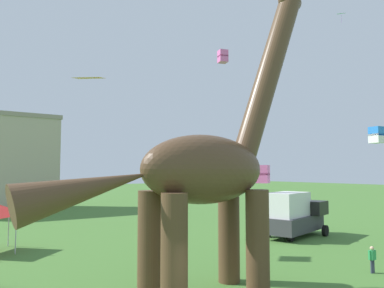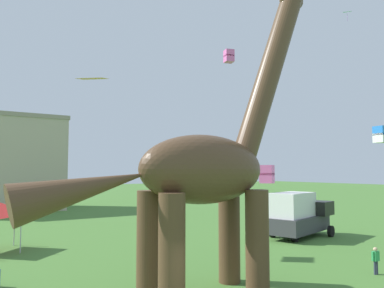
{
  "view_description": "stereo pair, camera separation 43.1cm",
  "coord_description": "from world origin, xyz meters",
  "px_view_note": "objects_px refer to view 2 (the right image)",
  "views": [
    {
      "loc": [
        -7.0,
        -8.69,
        4.75
      ],
      "look_at": [
        1.95,
        4.64,
        5.89
      ],
      "focal_mm": 35.34,
      "sensor_mm": 36.0,
      "label": 1
    },
    {
      "loc": [
        -6.63,
        -8.92,
        4.75
      ],
      "look_at": [
        1.95,
        4.64,
        5.89
      ],
      "focal_mm": 35.34,
      "sensor_mm": 36.0,
      "label": 2
    }
  ],
  "objects_px": {
    "dinosaur_sculpture": "(202,169)",
    "parked_box_truck": "(299,214)",
    "kite_near_high": "(93,79)",
    "kite_high_right": "(229,56)",
    "kite_near_low": "(347,12)",
    "kite_apex": "(267,174)",
    "person_watching_child": "(376,258)",
    "kite_drifting": "(381,134)",
    "person_strolling_adult": "(153,230)"
  },
  "relations": [
    {
      "from": "dinosaur_sculpture",
      "to": "parked_box_truck",
      "type": "height_order",
      "value": "dinosaur_sculpture"
    },
    {
      "from": "kite_near_high",
      "to": "kite_drifting",
      "type": "bearing_deg",
      "value": -41.52
    },
    {
      "from": "person_strolling_adult",
      "to": "kite_near_low",
      "type": "relative_size",
      "value": 1.81
    },
    {
      "from": "person_watching_child",
      "to": "person_strolling_adult",
      "type": "relative_size",
      "value": 0.84
    },
    {
      "from": "parked_box_truck",
      "to": "kite_high_right",
      "type": "distance_m",
      "value": 21.45
    },
    {
      "from": "person_strolling_adult",
      "to": "kite_high_right",
      "type": "height_order",
      "value": "kite_high_right"
    },
    {
      "from": "kite_apex",
      "to": "person_strolling_adult",
      "type": "bearing_deg",
      "value": 162.0
    },
    {
      "from": "person_strolling_adult",
      "to": "kite_drifting",
      "type": "relative_size",
      "value": 1.66
    },
    {
      "from": "kite_apex",
      "to": "kite_drifting",
      "type": "xyz_separation_m",
      "value": [
        0.27,
        -8.44,
        2.17
      ]
    },
    {
      "from": "person_strolling_adult",
      "to": "kite_apex",
      "type": "height_order",
      "value": "kite_apex"
    },
    {
      "from": "dinosaur_sculpture",
      "to": "kite_near_low",
      "type": "height_order",
      "value": "kite_near_low"
    },
    {
      "from": "person_watching_child",
      "to": "kite_near_low",
      "type": "height_order",
      "value": "kite_near_low"
    },
    {
      "from": "parked_box_truck",
      "to": "person_watching_child",
      "type": "distance_m",
      "value": 9.71
    },
    {
      "from": "kite_drifting",
      "to": "kite_near_high",
      "type": "bearing_deg",
      "value": 138.48
    },
    {
      "from": "dinosaur_sculpture",
      "to": "kite_drifting",
      "type": "xyz_separation_m",
      "value": [
        11.03,
        -0.68,
        1.87
      ]
    },
    {
      "from": "kite_near_low",
      "to": "parked_box_truck",
      "type": "bearing_deg",
      "value": 162.91
    },
    {
      "from": "parked_box_truck",
      "to": "kite_high_right",
      "type": "relative_size",
      "value": 4.31
    },
    {
      "from": "parked_box_truck",
      "to": "kite_near_high",
      "type": "relative_size",
      "value": 2.85
    },
    {
      "from": "person_watching_child",
      "to": "kite_near_low",
      "type": "distance_m",
      "value": 19.94
    },
    {
      "from": "parked_box_truck",
      "to": "kite_near_high",
      "type": "xyz_separation_m",
      "value": [
        -14.13,
        3.36,
        8.7
      ]
    },
    {
      "from": "parked_box_truck",
      "to": "kite_near_low",
      "type": "bearing_deg",
      "value": -33.32
    },
    {
      "from": "kite_near_low",
      "to": "kite_drifting",
      "type": "height_order",
      "value": "kite_near_low"
    },
    {
      "from": "dinosaur_sculpture",
      "to": "kite_near_low",
      "type": "distance_m",
      "value": 21.89
    },
    {
      "from": "kite_near_high",
      "to": "parked_box_truck",
      "type": "bearing_deg",
      "value": -13.38
    },
    {
      "from": "dinosaur_sculpture",
      "to": "parked_box_truck",
      "type": "relative_size",
      "value": 2.23
    },
    {
      "from": "kite_near_low",
      "to": "person_watching_child",
      "type": "bearing_deg",
      "value": -140.79
    },
    {
      "from": "parked_box_truck",
      "to": "kite_near_high",
      "type": "distance_m",
      "value": 16.93
    },
    {
      "from": "person_watching_child",
      "to": "kite_apex",
      "type": "bearing_deg",
      "value": 119.34
    },
    {
      "from": "kite_near_high",
      "to": "kite_high_right",
      "type": "bearing_deg",
      "value": 29.09
    },
    {
      "from": "person_strolling_adult",
      "to": "kite_apex",
      "type": "relative_size",
      "value": 1.14
    },
    {
      "from": "person_watching_child",
      "to": "kite_drifting",
      "type": "relative_size",
      "value": 1.39
    },
    {
      "from": "kite_near_low",
      "to": "kite_near_high",
      "type": "bearing_deg",
      "value": 165.73
    },
    {
      "from": "parked_box_truck",
      "to": "dinosaur_sculpture",
      "type": "bearing_deg",
      "value": -168.44
    },
    {
      "from": "person_watching_child",
      "to": "kite_near_high",
      "type": "relative_size",
      "value": 0.59
    },
    {
      "from": "kite_near_high",
      "to": "kite_high_right",
      "type": "xyz_separation_m",
      "value": [
        18.6,
        10.35,
        7.18
      ]
    },
    {
      "from": "parked_box_truck",
      "to": "person_strolling_adult",
      "type": "xyz_separation_m",
      "value": [
        -9.91,
        3.48,
        -0.76
      ]
    },
    {
      "from": "dinosaur_sculpture",
      "to": "kite_high_right",
      "type": "bearing_deg",
      "value": 48.3
    },
    {
      "from": "parked_box_truck",
      "to": "kite_drifting",
      "type": "xyz_separation_m",
      "value": [
        -1.87,
        -7.49,
        5.04
      ]
    },
    {
      "from": "person_watching_child",
      "to": "kite_apex",
      "type": "relative_size",
      "value": 0.95
    },
    {
      "from": "dinosaur_sculpture",
      "to": "kite_apex",
      "type": "distance_m",
      "value": 13.28
    },
    {
      "from": "dinosaur_sculpture",
      "to": "kite_high_right",
      "type": "relative_size",
      "value": 9.62
    },
    {
      "from": "parked_box_truck",
      "to": "kite_apex",
      "type": "distance_m",
      "value": 3.7
    },
    {
      "from": "kite_near_low",
      "to": "kite_apex",
      "type": "height_order",
      "value": "kite_near_low"
    },
    {
      "from": "kite_near_low",
      "to": "kite_near_high",
      "type": "xyz_separation_m",
      "value": [
        -18.49,
        4.7,
        -6.74
      ]
    },
    {
      "from": "person_watching_child",
      "to": "person_strolling_adult",
      "type": "bearing_deg",
      "value": 157.42
    },
    {
      "from": "parked_box_truck",
      "to": "person_strolling_adult",
      "type": "distance_m",
      "value": 10.53
    },
    {
      "from": "kite_near_high",
      "to": "kite_high_right",
      "type": "relative_size",
      "value": 1.51
    },
    {
      "from": "person_strolling_adult",
      "to": "kite_near_high",
      "type": "xyz_separation_m",
      "value": [
        -4.22,
        -0.12,
        9.47
      ]
    },
    {
      "from": "kite_near_low",
      "to": "kite_apex",
      "type": "distance_m",
      "value": 14.34
    },
    {
      "from": "person_strolling_adult",
      "to": "kite_high_right",
      "type": "xyz_separation_m",
      "value": [
        14.38,
        10.23,
        16.64
      ]
    }
  ]
}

